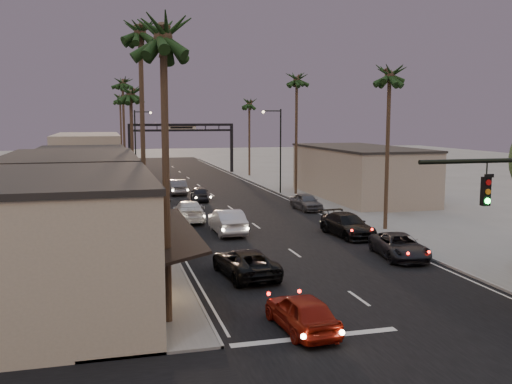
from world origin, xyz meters
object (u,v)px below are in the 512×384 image
streetlight_left (138,141)px  palm_ra (390,69)px  palm_la (163,25)px  oncoming_silver (227,221)px  curbside_near (400,246)px  streetlight_right (278,144)px  palm_ld (123,80)px  palm_lc (131,89)px  palm_rb (297,76)px  curbside_black (347,225)px  palm_far (120,96)px  oncoming_red (302,312)px  palm_rc (249,100)px  arch (182,136)px  oncoming_pickup (245,263)px  palm_lb (140,26)px

streetlight_left → palm_ra: palm_ra is taller
palm_la → oncoming_silver: 20.74m
curbside_near → streetlight_right: bearing=94.5°
palm_ld → palm_lc: bearing=-90.0°
palm_ld → palm_rb: same height
palm_ra → curbside_black: bearing=-160.9°
palm_far → curbside_black: palm_far is taller
streetlight_left → oncoming_red: bearing=-86.5°
palm_far → palm_rc: bearing=-39.6°
arch → palm_la: palm_la is taller
streetlight_right → palm_rb: (1.68, -1.00, 7.09)m
palm_rb → oncoming_silver: palm_rb is taller
streetlight_left → palm_far: bearing=93.9°
palm_la → palm_rc: 57.63m
arch → oncoming_pickup: size_ratio=2.95×
palm_ld → palm_rc: bearing=27.6°
palm_lc → palm_ld: palm_ld is taller
palm_ra → palm_far: (-16.90, 54.00, 0.00)m
palm_ra → oncoming_pickup: size_ratio=2.56×
palm_lb → palm_far: bearing=89.7°
palm_rb → palm_far: palm_rb is taller
palm_rc → curbside_black: 42.49m
arch → oncoming_red: (-3.78, -63.00, -4.80)m
palm_la → palm_far: bearing=89.8°
streetlight_left → palm_lb: palm_lb is taller
palm_far → palm_rb: bearing=-63.6°
arch → oncoming_red: bearing=-93.4°
palm_ld → curbside_black: (13.69, -32.22, -11.64)m
palm_ra → palm_far: size_ratio=1.00×
streetlight_left → palm_rc: palm_rc is taller
palm_far → palm_ra: bearing=-72.6°
palm_rb → oncoming_silver: (-11.27, -18.18, -11.56)m
palm_lc → curbside_near: 26.09m
arch → curbside_black: (5.09, -47.22, -4.76)m
arch → palm_la: 61.88m
palm_rc → oncoming_red: size_ratio=2.84×
oncoming_silver → curbside_near: (8.18, -9.47, -0.17)m
streetlight_right → curbside_black: 22.75m
palm_ld → curbside_black: bearing=-67.0°
palm_lc → palm_rb: 19.07m
oncoming_pickup → oncoming_silver: bearing=-103.0°
streetlight_left → oncoming_pickup: size_ratio=1.75×
palm_lb → palm_rc: (17.20, 42.00, -2.92)m
palm_lb → oncoming_red: bearing=-72.2°
streetlight_left → oncoming_red: (3.14, -51.00, -4.60)m
curbside_near → palm_la: bearing=-145.2°
curbside_near → arch: bearing=103.2°
palm_lb → oncoming_silver: size_ratio=2.91×
palm_lc → palm_rc: (17.20, 28.00, 0.00)m
arch → palm_rb: palm_rb is taller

